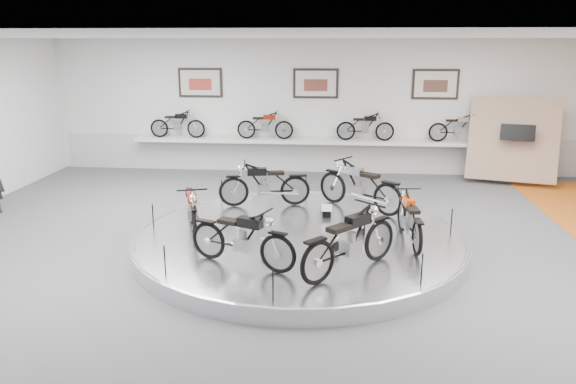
# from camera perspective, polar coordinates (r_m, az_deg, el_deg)

# --- Properties ---
(floor) EXTENTS (16.00, 16.00, 0.00)m
(floor) POSITION_cam_1_polar(r_m,az_deg,el_deg) (10.76, 1.06, -6.31)
(floor) COLOR #505053
(floor) RESTS_ON ground
(ceiling) EXTENTS (16.00, 16.00, 0.00)m
(ceiling) POSITION_cam_1_polar(r_m,az_deg,el_deg) (10.02, 1.17, 15.50)
(ceiling) COLOR white
(ceiling) RESTS_ON wall_back
(wall_back) EXTENTS (16.00, 0.00, 16.00)m
(wall_back) POSITION_cam_1_polar(r_m,az_deg,el_deg) (17.12, 2.81, 8.63)
(wall_back) COLOR silver
(wall_back) RESTS_ON floor
(wall_front) EXTENTS (16.00, 0.00, 16.00)m
(wall_front) POSITION_cam_1_polar(r_m,az_deg,el_deg) (3.64, -7.18, -17.19)
(wall_front) COLOR silver
(wall_front) RESTS_ON floor
(dado_band) EXTENTS (15.68, 0.04, 1.10)m
(dado_band) POSITION_cam_1_polar(r_m,az_deg,el_deg) (17.32, 2.74, 3.85)
(dado_band) COLOR #BCBCBA
(dado_band) RESTS_ON floor
(display_platform) EXTENTS (6.40, 6.40, 0.30)m
(display_platform) POSITION_cam_1_polar(r_m,az_deg,el_deg) (10.99, 1.18, -5.01)
(display_platform) COLOR silver
(display_platform) RESTS_ON floor
(platform_rim) EXTENTS (6.40, 6.40, 0.10)m
(platform_rim) POSITION_cam_1_polar(r_m,az_deg,el_deg) (10.95, 1.18, -4.42)
(platform_rim) COLOR #B2B2BA
(platform_rim) RESTS_ON display_platform
(shelf) EXTENTS (11.00, 0.55, 0.10)m
(shelf) POSITION_cam_1_polar(r_m,az_deg,el_deg) (16.96, 2.72, 5.16)
(shelf) COLOR silver
(shelf) RESTS_ON wall_back
(poster_left) EXTENTS (1.35, 0.06, 0.88)m
(poster_left) POSITION_cam_1_polar(r_m,az_deg,el_deg) (17.51, -8.90, 10.92)
(poster_left) COLOR beige
(poster_left) RESTS_ON wall_back
(poster_center) EXTENTS (1.35, 0.06, 0.88)m
(poster_center) POSITION_cam_1_polar(r_m,az_deg,el_deg) (17.01, 2.83, 10.96)
(poster_center) COLOR beige
(poster_center) RESTS_ON wall_back
(poster_right) EXTENTS (1.35, 0.06, 0.88)m
(poster_right) POSITION_cam_1_polar(r_m,az_deg,el_deg) (17.23, 14.75, 10.54)
(poster_right) COLOR beige
(poster_right) RESTS_ON wall_back
(display_panel) EXTENTS (2.56, 1.52, 2.30)m
(display_panel) POSITION_cam_1_polar(r_m,az_deg,el_deg) (17.03, 21.88, 4.98)
(display_panel) COLOR tan
(display_panel) RESTS_ON floor
(shelf_bike_a) EXTENTS (1.22, 0.43, 0.73)m
(shelf_bike_a) POSITION_cam_1_polar(r_m,az_deg,el_deg) (17.58, -11.16, 6.62)
(shelf_bike_a) COLOR black
(shelf_bike_a) RESTS_ON shelf
(shelf_bike_b) EXTENTS (1.22, 0.43, 0.73)m
(shelf_bike_b) POSITION_cam_1_polar(r_m,az_deg,el_deg) (17.03, -2.34, 6.62)
(shelf_bike_b) COLOR maroon
(shelf_bike_b) RESTS_ON shelf
(shelf_bike_c) EXTENTS (1.22, 0.43, 0.73)m
(shelf_bike_c) POSITION_cam_1_polar(r_m,az_deg,el_deg) (16.90, 7.86, 6.43)
(shelf_bike_c) COLOR black
(shelf_bike_c) RESTS_ON shelf
(shelf_bike_d) EXTENTS (1.22, 0.43, 0.73)m
(shelf_bike_d) POSITION_cam_1_polar(r_m,az_deg,el_deg) (17.24, 16.91, 6.09)
(shelf_bike_d) COLOR #AAAAAF
(shelf_bike_d) RESTS_ON shelf
(bike_a) EXTENTS (1.89, 1.67, 1.10)m
(bike_a) POSITION_cam_1_polar(r_m,az_deg,el_deg) (12.47, 7.27, 0.69)
(bike_a) COLOR #AAAAAF
(bike_a) RESTS_ON display_platform
(bike_b) EXTENTS (1.83, 0.91, 1.03)m
(bike_b) POSITION_cam_1_polar(r_m,az_deg,el_deg) (12.65, -2.41, 0.84)
(bike_b) COLOR black
(bike_b) RESTS_ON display_platform
(bike_c) EXTENTS (1.07, 1.76, 0.98)m
(bike_c) POSITION_cam_1_polar(r_m,az_deg,el_deg) (11.07, -9.74, -1.60)
(bike_c) COLOR maroon
(bike_c) RESTS_ON display_platform
(bike_d) EXTENTS (1.80, 1.20, 1.00)m
(bike_d) POSITION_cam_1_polar(r_m,az_deg,el_deg) (9.31, -4.69, -4.61)
(bike_d) COLOR black
(bike_d) RESTS_ON display_platform
(bike_e) EXTENTS (1.74, 1.80, 1.09)m
(bike_e) POSITION_cam_1_polar(r_m,az_deg,el_deg) (9.07, 6.34, -4.88)
(bike_e) COLOR black
(bike_e) RESTS_ON display_platform
(bike_f) EXTENTS (0.73, 1.65, 0.94)m
(bike_f) POSITION_cam_1_polar(r_m,az_deg,el_deg) (10.59, 12.25, -2.60)
(bike_f) COLOR #C13C09
(bike_f) RESTS_ON display_platform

